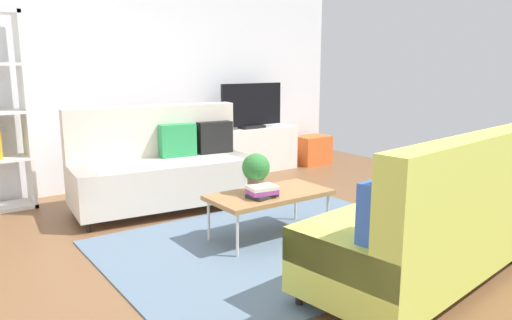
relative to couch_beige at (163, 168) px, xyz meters
name	(u,v)px	position (x,y,z in m)	size (l,w,h in m)	color
ground_plane	(261,245)	(0.21, -1.53, -0.45)	(7.68, 7.68, 0.00)	brown
wall_far	(133,72)	(0.21, 1.27, 1.00)	(6.40, 0.12, 2.90)	silver
area_rug	(279,244)	(0.33, -1.62, -0.44)	(2.90, 2.20, 0.01)	slate
couch_beige	(163,168)	(0.00, 0.00, 0.00)	(1.98, 1.03, 1.10)	beige
couch_green	(427,227)	(0.67, -2.84, -0.01)	(1.99, 1.08, 1.10)	#C1CC51
coffee_table	(270,196)	(0.38, -1.42, -0.05)	(1.10, 0.56, 0.42)	#9E7042
tv_console	(251,150)	(1.82, 0.93, -0.13)	(1.40, 0.44, 0.64)	silver
tv	(252,106)	(1.82, 0.91, 0.51)	(1.00, 0.20, 0.64)	black
storage_trunk	(312,150)	(2.92, 0.83, -0.23)	(0.52, 0.40, 0.44)	orange
potted_plant	(256,170)	(0.27, -1.36, 0.18)	(0.25, 0.25, 0.36)	brown
table_book_0	(262,196)	(0.23, -1.51, -0.01)	(0.24, 0.18, 0.03)	#262626
table_book_1	(262,191)	(0.23, -1.51, 0.03)	(0.24, 0.18, 0.04)	purple
table_book_2	(262,187)	(0.23, -1.51, 0.06)	(0.24, 0.18, 0.03)	silver
vase_0	(215,125)	(1.24, 0.98, 0.27)	(0.12, 0.12, 0.16)	#4C72B2
bottle_0	(229,124)	(1.42, 0.89, 0.28)	(0.05, 0.05, 0.17)	#262626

